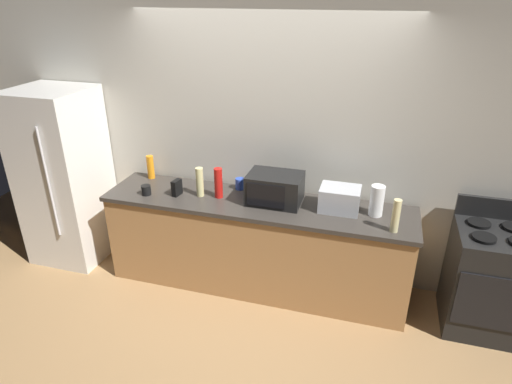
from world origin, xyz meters
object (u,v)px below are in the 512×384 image
at_px(paper_towel_roll, 377,201).
at_px(bottle_dish_soap, 151,167).
at_px(mug_black, 146,190).
at_px(mug_blue, 240,184).
at_px(bottle_hot_sauce, 218,183).
at_px(microwave, 275,188).
at_px(bottle_hand_soap, 396,216).
at_px(toaster_oven, 340,199).
at_px(cordless_phone, 177,188).
at_px(stove_range, 487,279).
at_px(bottle_vinegar, 200,182).
at_px(refrigerator, 64,177).

distance_m(paper_towel_roll, bottle_dish_soap, 2.23).
distance_m(mug_black, mug_blue, 0.88).
height_order(bottle_hot_sauce, mug_blue, bottle_hot_sauce).
relative_size(microwave, bottle_hand_soap, 1.72).
height_order(microwave, mug_black, microwave).
height_order(toaster_oven, bottle_hand_soap, bottle_hand_soap).
bearing_deg(cordless_phone, mug_black, -155.70).
xyz_separation_m(stove_range, bottle_vinegar, (-2.53, -0.02, 0.58)).
distance_m(bottle_hand_soap, mug_blue, 1.49).
bearing_deg(mug_black, bottle_dish_soap, 111.84).
bearing_deg(mug_blue, microwave, -24.96).
height_order(paper_towel_roll, bottle_vinegar, bottle_vinegar).
xyz_separation_m(stove_range, toaster_oven, (-1.26, 0.06, 0.54)).
xyz_separation_m(toaster_oven, bottle_dish_soap, (-1.91, 0.17, 0.01)).
relative_size(bottle_dish_soap, mug_blue, 2.21).
distance_m(stove_range, cordless_phone, 2.80).
height_order(refrigerator, mug_black, refrigerator).
bearing_deg(bottle_hand_soap, toaster_oven, 151.45).
relative_size(microwave, paper_towel_roll, 1.78).
relative_size(cordless_phone, bottle_hand_soap, 0.54).
bearing_deg(cordless_phone, paper_towel_roll, 13.57).
height_order(bottle_hand_soap, mug_blue, bottle_hand_soap).
distance_m(bottle_dish_soap, mug_blue, 0.95).
relative_size(microwave, bottle_vinegar, 1.73).
bearing_deg(bottle_hand_soap, stove_range, 13.43).
relative_size(microwave, bottle_hot_sauce, 1.69).
distance_m(stove_range, mug_black, 3.07).
xyz_separation_m(refrigerator, stove_range, (4.05, 0.00, -0.44)).
bearing_deg(microwave, bottle_dish_soap, 172.29).
distance_m(refrigerator, paper_towel_roll, 3.10).
height_order(refrigerator, paper_towel_roll, refrigerator).
relative_size(stove_range, mug_black, 11.68).
relative_size(stove_range, bottle_hand_soap, 3.88).
bearing_deg(bottle_vinegar, bottle_dish_soap, 159.06).
height_order(bottle_hand_soap, bottle_hot_sauce, bottle_hot_sauce).
xyz_separation_m(bottle_vinegar, bottle_hot_sauce, (0.18, 0.02, 0.00)).
bearing_deg(bottle_vinegar, microwave, 5.29).
xyz_separation_m(stove_range, bottle_hot_sauce, (-2.36, 0.00, 0.58)).
bearing_deg(bottle_vinegar, mug_black, -166.17).
distance_m(refrigerator, mug_blue, 1.84).
xyz_separation_m(cordless_phone, mug_black, (-0.28, -0.07, -0.03)).
distance_m(toaster_oven, bottle_hot_sauce, 1.10).
bearing_deg(toaster_oven, cordless_phone, -175.15).
bearing_deg(bottle_vinegar, cordless_phone, -166.98).
bearing_deg(stove_range, bottle_hand_soap, -166.57).
xyz_separation_m(toaster_oven, cordless_phone, (-1.48, -0.13, -0.03)).
bearing_deg(mug_black, bottle_hot_sauce, 11.88).
distance_m(toaster_oven, paper_towel_roll, 0.31).
xyz_separation_m(paper_towel_roll, bottle_hot_sauce, (-1.40, -0.05, 0.01)).
bearing_deg(refrigerator, bottle_hot_sauce, 0.10).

